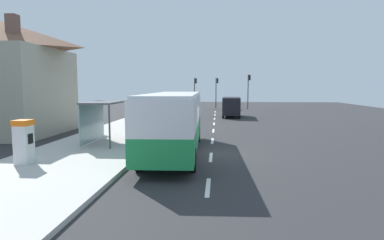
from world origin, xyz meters
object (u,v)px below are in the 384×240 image
object	(u,v)px
bus	(174,119)
white_van	(231,106)
recycling_bin_blue	(138,135)
traffic_light_far_side	(195,88)
ticket_machine	(24,142)
traffic_light_median	(217,88)
traffic_light_near_side	(249,86)
recycling_bin_orange	(143,132)
recycling_bin_red	(141,133)
recycling_bin_green	(146,130)
bus_shelter	(101,111)
sedan_near	(229,105)

from	to	relation	value
bus	white_van	bearing A→B (deg)	79.73
recycling_bin_blue	traffic_light_far_side	distance (m)	34.63
ticket_machine	traffic_light_median	xyz separation A→B (m)	(8.23, 41.06, 2.17)
white_van	recycling_bin_blue	bearing A→B (deg)	-108.18
recycling_bin_blue	traffic_light_near_side	size ratio (longest dim) A/B	0.17
bus	traffic_light_near_side	distance (m)	36.58
recycling_bin_blue	recycling_bin_orange	bearing A→B (deg)	90.00
ticket_machine	recycling_bin_red	size ratio (longest dim) A/B	2.04
bus	recycling_bin_green	distance (m)	5.03
ticket_machine	traffic_light_near_side	distance (m)	41.72
recycling_bin_green	bus	bearing A→B (deg)	-59.43
traffic_light_near_side	recycling_bin_green	bearing A→B (deg)	-107.05
recycling_bin_red	traffic_light_far_side	distance (m)	33.94
white_van	recycling_bin_blue	xyz separation A→B (m)	(-6.40, -19.49, -0.69)
white_van	traffic_light_median	world-z (taller)	traffic_light_median
recycling_bin_blue	traffic_light_far_side	xyz separation A→B (m)	(1.10, 34.51, 2.66)
ticket_machine	recycling_bin_blue	bearing A→B (deg)	57.71
traffic_light_median	bus_shelter	xyz separation A→B (m)	(-6.81, -35.46, -1.24)
bus	traffic_light_far_side	bearing A→B (deg)	92.17
bus	ticket_machine	world-z (taller)	bus
bus_shelter	traffic_light_median	bearing A→B (deg)	79.13
recycling_bin_orange	traffic_light_median	xyz separation A→B (m)	(4.60, 33.91, 2.68)
white_van	ticket_machine	distance (m)	27.16
sedan_near	recycling_bin_orange	world-z (taller)	sedan_near
traffic_light_near_side	traffic_light_far_side	world-z (taller)	traffic_light_near_side
traffic_light_far_side	bus_shelter	bearing A→B (deg)	-95.46
ticket_machine	traffic_light_median	bearing A→B (deg)	78.66
recycling_bin_red	recycling_bin_green	distance (m)	1.40
sedan_near	bus_shelter	distance (m)	33.14
ticket_machine	recycling_bin_green	xyz separation A→B (m)	(3.63, 7.85, -0.52)
bus_shelter	sedan_near	bearing A→B (deg)	74.74
recycling_bin_blue	recycling_bin_red	distance (m)	0.70
bus	traffic_light_far_side	distance (m)	36.68
recycling_bin_red	bus_shelter	size ratio (longest dim) A/B	0.24
recycling_bin_red	traffic_light_median	size ratio (longest dim) A/B	0.19
white_van	traffic_light_median	distance (m)	16.05
recycling_bin_red	recycling_bin_blue	bearing A→B (deg)	-90.00
ticket_machine	white_van	bearing A→B (deg)	68.32
bus	recycling_bin_blue	xyz separation A→B (m)	(-2.49, 2.11, -1.19)
traffic_light_far_side	traffic_light_median	xyz separation A→B (m)	(3.50, 0.80, 0.02)
recycling_bin_red	recycling_bin_orange	xyz separation A→B (m)	(0.00, 0.70, 0.00)
recycling_bin_green	traffic_light_far_side	xyz separation A→B (m)	(1.10, 32.41, 2.66)
recycling_bin_green	traffic_light_near_side	xyz separation A→B (m)	(9.69, 31.61, 2.96)
recycling_bin_orange	bus_shelter	distance (m)	3.06
recycling_bin_green	recycling_bin_red	bearing A→B (deg)	-90.00
ticket_machine	bus_shelter	distance (m)	5.85
white_van	sedan_near	world-z (taller)	white_van
bus	traffic_light_median	xyz separation A→B (m)	(2.11, 37.42, 1.49)
traffic_light_near_side	traffic_light_median	size ratio (longest dim) A/B	1.09
recycling_bin_green	bus_shelter	size ratio (longest dim) A/B	0.24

